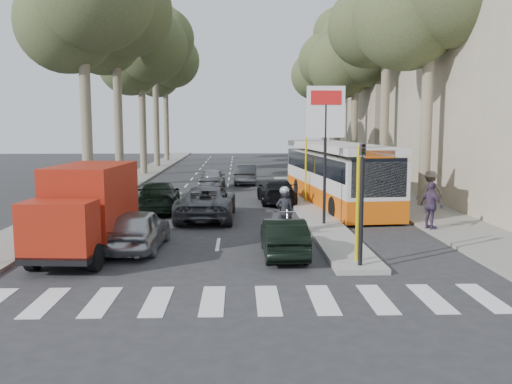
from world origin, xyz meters
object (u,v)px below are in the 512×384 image
(silver_hatchback, at_px, (138,229))
(red_truck, at_px, (87,208))
(city_bus, at_px, (336,172))
(motorcycle, at_px, (284,214))
(dark_hatchback, at_px, (284,237))

(silver_hatchback, relative_size, red_truck, 0.74)
(silver_hatchback, xyz_separation_m, red_truck, (-1.47, -0.66, 0.81))
(city_bus, bearing_deg, red_truck, -139.59)
(city_bus, distance_m, motorcycle, 8.39)
(city_bus, height_order, motorcycle, city_bus)
(dark_hatchback, xyz_separation_m, red_truck, (-6.19, 0.37, 0.89))
(silver_hatchback, distance_m, red_truck, 1.80)
(red_truck, distance_m, motorcycle, 6.98)
(silver_hatchback, xyz_separation_m, motorcycle, (4.99, 1.91, 0.17))
(red_truck, xyz_separation_m, motorcycle, (6.46, 2.57, -0.63))
(silver_hatchback, bearing_deg, dark_hatchback, 170.52)
(silver_hatchback, xyz_separation_m, dark_hatchback, (4.73, -1.02, -0.08))
(motorcycle, bearing_deg, dark_hatchback, -97.52)
(silver_hatchback, xyz_separation_m, city_bus, (8.30, 9.58, 0.99))
(silver_hatchback, distance_m, city_bus, 12.71)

